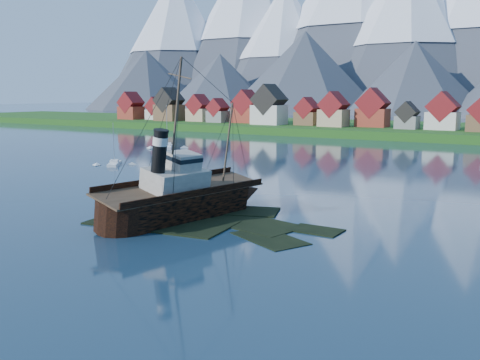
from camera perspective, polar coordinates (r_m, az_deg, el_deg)
The scene contains 8 objects.
ground at distance 67.73m, azimuth -5.35°, elevation -4.60°, with size 1400.00×1400.00×0.00m, color #193046.
shoal at distance 68.46m, azimuth -3.06°, elevation -4.73°, with size 31.71×21.24×1.14m.
shore_bank at distance 226.19m, azimuth 22.02°, elevation 4.46°, with size 600.00×80.00×3.20m, color #1D4714.
seawall at distance 189.04m, azimuth 19.91°, elevation 3.78°, with size 600.00×2.50×2.00m, color #3F3D38.
town at distance 217.09m, azimuth 12.61°, elevation 7.12°, with size 250.96×16.69×17.30m.
tugboat_wreck at distance 71.01m, azimuth -5.74°, elevation -1.69°, with size 6.39×27.55×21.83m.
sailboat_a at distance 125.10m, azimuth -13.24°, elevation 1.67°, with size 6.52×7.88×10.06m.
sailboat_c at distance 160.46m, azimuth -7.76°, elevation 3.48°, with size 8.31×9.75×13.28m.
Camera 1 is at (40.30, -51.99, 16.14)m, focal length 40.00 mm.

